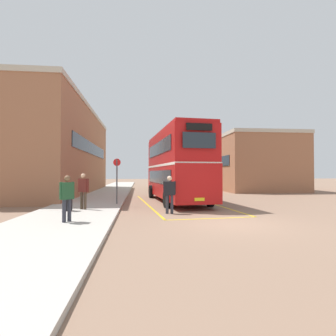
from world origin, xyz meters
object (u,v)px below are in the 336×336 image
(single_deck_bus, at_px, (181,175))
(pedestrian_boarding, at_px, (170,191))
(double_decker_bus, at_px, (176,165))
(pedestrian_waiting_near, at_px, (83,188))
(pedestrian_waiting_far, at_px, (67,195))
(bus_stop_sign, at_px, (117,177))
(litter_bin, at_px, (68,201))

(single_deck_bus, bearing_deg, pedestrian_boarding, -100.03)
(double_decker_bus, distance_m, pedestrian_waiting_near, 7.02)
(double_decker_bus, height_order, pedestrian_waiting_near, double_decker_bus)
(double_decker_bus, height_order, single_deck_bus, double_decker_bus)
(double_decker_bus, relative_size, pedestrian_waiting_far, 5.93)
(pedestrian_boarding, xyz_separation_m, bus_stop_sign, (-2.77, 3.29, 0.68))
(double_decker_bus, xyz_separation_m, pedestrian_waiting_far, (-5.17, -7.95, -1.37))
(pedestrian_boarding, bearing_deg, double_decker_bus, 78.83)
(pedestrian_waiting_far, distance_m, bus_stop_sign, 6.04)
(double_decker_bus, bearing_deg, litter_bin, -140.45)
(pedestrian_boarding, relative_size, pedestrian_waiting_far, 1.05)
(pedestrian_waiting_near, bearing_deg, litter_bin, -143.67)
(pedestrian_waiting_far, bearing_deg, double_decker_bus, 56.95)
(double_decker_bus, relative_size, bus_stop_sign, 3.83)
(pedestrian_boarding, distance_m, litter_bin, 4.90)
(double_decker_bus, bearing_deg, pedestrian_waiting_near, -140.08)
(single_deck_bus, distance_m, pedestrian_boarding, 25.36)
(pedestrian_waiting_near, xyz_separation_m, litter_bin, (-0.63, -0.46, -0.56))
(double_decker_bus, distance_m, single_deck_bus, 19.88)
(bus_stop_sign, bearing_deg, single_deck_bus, 71.67)
(single_deck_bus, relative_size, pedestrian_waiting_near, 4.78)
(double_decker_bus, relative_size, pedestrian_waiting_near, 5.72)
(pedestrian_waiting_near, height_order, bus_stop_sign, bus_stop_sign)
(single_deck_bus, height_order, litter_bin, single_deck_bus)
(pedestrian_boarding, bearing_deg, litter_bin, 174.20)
(pedestrian_boarding, relative_size, litter_bin, 1.87)
(pedestrian_waiting_far, distance_m, litter_bin, 3.19)
(pedestrian_boarding, distance_m, bus_stop_sign, 4.36)
(double_decker_bus, distance_m, pedestrian_waiting_far, 9.58)
(double_decker_bus, xyz_separation_m, pedestrian_waiting_near, (-5.29, -4.42, -1.33))
(litter_bin, bearing_deg, pedestrian_boarding, -5.80)
(pedestrian_waiting_near, distance_m, litter_bin, 0.96)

